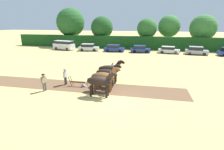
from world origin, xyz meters
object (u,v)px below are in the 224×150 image
object	(u,v)px
parked_van	(64,45)
parked_car_right	(196,51)
tree_far_left	(71,23)
farmer_at_plow	(65,75)
plow	(79,83)
tree_center_right	(203,28)
parked_car_center	(140,49)
draft_horse_trail_left	(107,73)
draft_horse_lead_left	(100,81)
draft_horse_trail_right	(110,69)
tree_left	(102,28)
parked_car_center_right	(169,50)
farmer_onlooker_left	(44,81)
parked_car_left	(89,47)
parked_car_center_left	(114,48)
tree_center	(169,26)
farmer_beside_team	(113,68)
draft_horse_lead_right	(104,77)
tree_center_left	(147,29)

from	to	relation	value
parked_van	parked_car_right	world-z (taller)	parked_van
tree_far_left	farmer_at_plow	xyz separation A→B (m)	(13.78, -29.52, -5.14)
plow	parked_van	xyz separation A→B (m)	(-13.67, 22.15, 0.74)
tree_center_right	farmer_at_plow	distance (m)	35.93
farmer_at_plow	parked_car_center	xyz separation A→B (m)	(5.65, 22.12, -0.28)
draft_horse_trail_left	plow	world-z (taller)	draft_horse_trail_left
draft_horse_lead_left	draft_horse_trail_right	distance (m)	3.74
tree_left	parked_car_center_right	distance (m)	18.29
farmer_onlooker_left	parked_car_left	xyz separation A→B (m)	(-4.78, 23.69, -0.22)
farmer_onlooker_left	parked_van	size ratio (longest dim) A/B	0.31
draft_horse_lead_left	plow	world-z (taller)	draft_horse_lead_left
parked_van	draft_horse_lead_left	bearing A→B (deg)	-43.49
parked_car_center_left	parked_van	bearing A→B (deg)	178.94
tree_far_left	parked_car_right	world-z (taller)	tree_far_left
tree_center	parked_car_center	size ratio (longest dim) A/B	1.85
parked_car_center_left	parked_car_left	bearing A→B (deg)	-177.96
tree_center_right	draft_horse_trail_right	bearing A→B (deg)	-117.77
tree_center_right	draft_horse_trail_left	xyz separation A→B (m)	(-14.89, -29.59, -3.58)
tree_center	farmer_onlooker_left	bearing A→B (deg)	-111.02
farmer_beside_team	draft_horse_trail_left	bearing A→B (deg)	-133.10
draft_horse_trail_right	parked_van	size ratio (longest dim) A/B	0.55
farmer_onlooker_left	parked_car_center_right	xyz separation A→B (m)	(12.57, 24.64, -0.29)
farmer_at_plow	parked_car_left	distance (m)	22.42
draft_horse_lead_right	tree_left	bearing A→B (deg)	105.12
farmer_at_plow	plow	bearing A→B (deg)	-4.36
tree_center_left	draft_horse_trail_right	world-z (taller)	tree_center_left
tree_center	farmer_onlooker_left	distance (m)	35.92
tree_center	farmer_at_plow	distance (m)	33.64
tree_center_left	farmer_beside_team	world-z (taller)	tree_center_left
parked_car_right	parked_car_left	bearing A→B (deg)	-170.94
draft_horse_trail_right	farmer_onlooker_left	xyz separation A→B (m)	(-5.30, -3.85, -0.45)
tree_far_left	parked_van	size ratio (longest dim) A/B	1.83
draft_horse_lead_left	parked_car_center_left	bearing A→B (deg)	98.35
tree_far_left	parked_car_right	distance (m)	31.82
tree_center_left	parked_car_right	size ratio (longest dim) A/B	1.61
farmer_at_plow	draft_horse_trail_right	bearing A→B (deg)	24.99
draft_horse_lead_right	draft_horse_trail_right	size ratio (longest dim) A/B	0.98
plow	farmer_at_plow	world-z (taller)	farmer_at_plow
farmer_onlooker_left	parked_car_center_left	distance (m)	24.02
parked_van	plow	bearing A→B (deg)	-46.38
tree_far_left	parked_car_left	distance (m)	12.40
draft_horse_lead_left	farmer_beside_team	world-z (taller)	draft_horse_lead_left
plow	parked_van	size ratio (longest dim) A/B	0.33
tree_center_left	parked_car_center_left	size ratio (longest dim) A/B	1.62
farmer_onlooker_left	plow	bearing A→B (deg)	52.76
draft_horse_trail_right	draft_horse_lead_right	bearing A→B (deg)	-90.13
farmer_beside_team	parked_car_right	bearing A→B (deg)	9.34
parked_car_center	parked_car_left	bearing A→B (deg)	175.40
tree_far_left	parked_car_left	world-z (taller)	tree_far_left
tree_far_left	draft_horse_lead_right	world-z (taller)	tree_far_left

